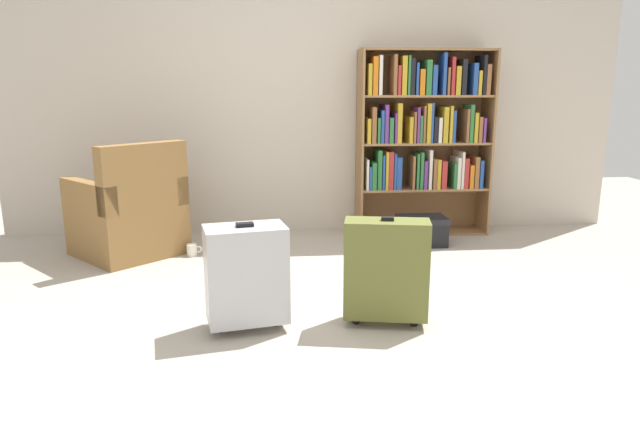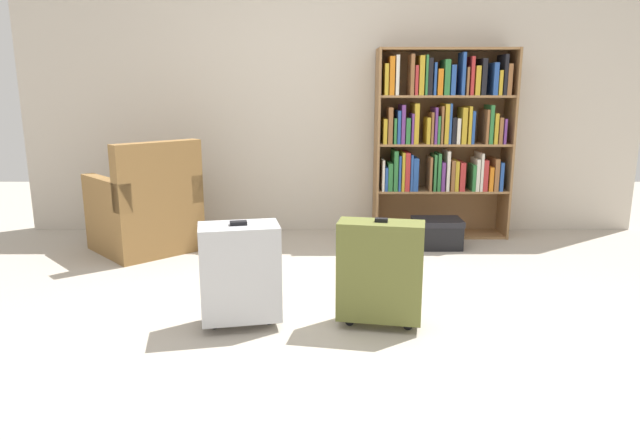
{
  "view_description": "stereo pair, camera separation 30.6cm",
  "coord_description": "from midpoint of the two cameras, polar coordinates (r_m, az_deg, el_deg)",
  "views": [
    {
      "loc": [
        -0.42,
        -3.04,
        1.31
      ],
      "look_at": [
        -0.12,
        0.18,
        0.55
      ],
      "focal_mm": 32.11,
      "sensor_mm": 36.0,
      "label": 1
    },
    {
      "loc": [
        -0.11,
        -3.05,
        1.31
      ],
      "look_at": [
        -0.12,
        0.18,
        0.55
      ],
      "focal_mm": 32.11,
      "sensor_mm": 36.0,
      "label": 2
    }
  ],
  "objects": [
    {
      "name": "storage_box",
      "position": [
        4.86,
        8.34,
        -1.0
      ],
      "size": [
        0.4,
        0.28,
        0.24
      ],
      "color": "black",
      "rests_on": "ground"
    },
    {
      "name": "ground_plane",
      "position": [
        3.33,
        -0.22,
        -9.97
      ],
      "size": [
        9.72,
        9.72,
        0.0
      ],
      "primitive_type": "plane",
      "color": "#B2A899"
    },
    {
      "name": "mug",
      "position": [
        4.66,
        -14.47,
        -2.93
      ],
      "size": [
        0.12,
        0.08,
        0.1
      ],
      "color": "white",
      "rests_on": "ground"
    },
    {
      "name": "armchair",
      "position": [
        4.77,
        -20.22,
        0.38
      ],
      "size": [
        0.99,
        0.99,
        0.9
      ],
      "color": "olive",
      "rests_on": "ground"
    },
    {
      "name": "back_wall",
      "position": [
        5.23,
        -2.34,
        13.11
      ],
      "size": [
        5.55,
        0.1,
        2.6
      ],
      "primitive_type": "cube",
      "color": "beige",
      "rests_on": "ground"
    },
    {
      "name": "bookshelf",
      "position": [
        5.15,
        8.52,
        8.48
      ],
      "size": [
        1.16,
        0.34,
        1.62
      ],
      "color": "olive",
      "rests_on": "ground"
    },
    {
      "name": "suitcase_silver",
      "position": [
        3.16,
        -10.14,
        -5.37
      ],
      "size": [
        0.47,
        0.33,
        0.6
      ],
      "color": "#B7BABF",
      "rests_on": "ground"
    },
    {
      "name": "suitcase_olive",
      "position": [
        3.17,
        3.87,
        -4.96
      ],
      "size": [
        0.49,
        0.27,
        0.62
      ],
      "color": "brown",
      "rests_on": "ground"
    }
  ]
}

